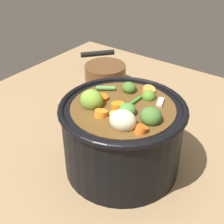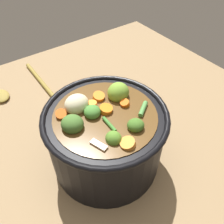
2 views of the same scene
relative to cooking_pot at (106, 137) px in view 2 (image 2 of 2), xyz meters
The scene contains 3 objects.
ground_plane 0.08m from the cooking_pot, 27.50° to the left, with size 1.10×1.10×0.00m, color #8C704C.
cooking_pot is the anchor object (origin of this frame).
wooden_spoon 0.39m from the cooking_pot, 168.39° to the right, with size 0.23×0.16×0.01m.
Camera 2 is at (0.27, -0.18, 0.48)m, focal length 38.06 mm.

